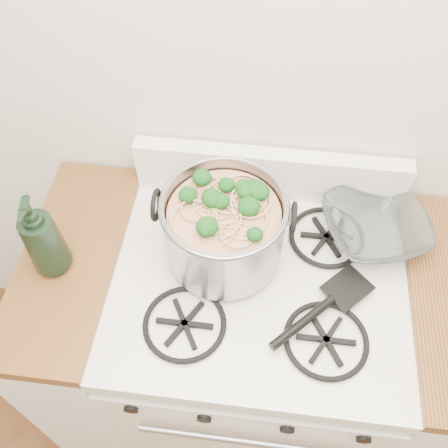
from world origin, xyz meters
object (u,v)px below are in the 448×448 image
gas_range (251,351)px  bottle (41,236)px  glass_bowl (373,230)px  spatula (348,287)px  stock_pot (224,229)px

gas_range → bottle: (-0.53, -0.03, 0.61)m
gas_range → bottle: 0.81m
bottle → glass_bowl: bearing=4.3°
spatula → glass_bowl: size_ratio=2.87×
gas_range → stock_pot: bearing=146.3°
gas_range → glass_bowl: (0.29, 0.17, 0.50)m
stock_pot → gas_range: bearing=-33.7°
stock_pot → glass_bowl: (0.39, 0.11, -0.09)m
glass_bowl → bottle: bottle is taller
spatula → glass_bowl: bearing=113.3°
glass_bowl → bottle: 0.85m
spatula → glass_bowl: (0.07, 0.18, 0.00)m
glass_bowl → spatula: bearing=-111.1°
gas_range → stock_pot: stock_pot is taller
stock_pot → glass_bowl: size_ratio=3.14×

